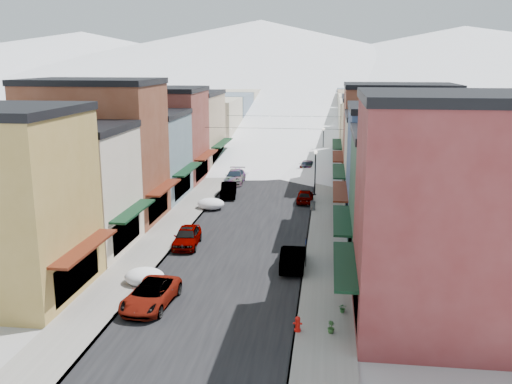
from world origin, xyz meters
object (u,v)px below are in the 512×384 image
(car_white_suv, at_px, (151,295))
(car_dark_hatch, at_px, (228,190))
(car_silver_sedan, at_px, (187,237))
(streetlamp_near, at_px, (315,167))
(car_green_sedan, at_px, (293,257))
(trash_can, at_px, (313,205))
(fire_hydrant, at_px, (298,324))

(car_white_suv, relative_size, car_dark_hatch, 1.16)
(car_silver_sedan, bearing_deg, streetlamp_near, 58.37)
(car_green_sedan, bearing_deg, trash_can, -94.51)
(streetlamp_near, bearing_deg, car_dark_hatch, -170.70)
(car_dark_hatch, xyz_separation_m, streetlamp_near, (8.97, 1.47, 2.41))
(fire_hydrant, bearing_deg, car_green_sedan, 95.30)
(car_green_sedan, relative_size, fire_hydrant, 5.62)
(fire_hydrant, bearing_deg, car_white_suv, 164.91)
(fire_hydrant, bearing_deg, trash_can, 90.00)
(car_white_suv, height_order, streetlamp_near, streetlamp_near)
(car_green_sedan, distance_m, trash_can, 15.34)
(car_white_suv, xyz_separation_m, car_green_sedan, (7.80, 7.35, 0.05))
(car_white_suv, bearing_deg, car_green_sedan, 47.17)
(car_white_suv, relative_size, trash_can, 6.01)
(car_silver_sedan, height_order, car_green_sedan, car_silver_sedan)
(car_silver_sedan, bearing_deg, car_green_sedan, -27.83)
(trash_can, bearing_deg, car_green_sedan, -93.36)
(fire_hydrant, bearing_deg, car_silver_sedan, 124.82)
(car_white_suv, distance_m, car_silver_sedan, 11.03)
(streetlamp_near, bearing_deg, fire_hydrant, -90.00)
(car_white_suv, distance_m, fire_hydrant, 9.01)
(car_silver_sedan, height_order, car_dark_hatch, car_silver_sedan)
(car_white_suv, height_order, car_dark_hatch, car_dark_hatch)
(car_silver_sedan, xyz_separation_m, streetlamp_near, (9.30, 17.93, 2.36))
(car_dark_hatch, relative_size, trash_can, 5.20)
(car_white_suv, xyz_separation_m, car_silver_sedan, (-0.60, 11.02, 0.06))
(fire_hydrant, height_order, trash_can, trash_can)
(car_dark_hatch, bearing_deg, car_green_sedan, -75.71)
(fire_hydrant, bearing_deg, streetlamp_near, 90.00)
(fire_hydrant, relative_size, streetlamp_near, 0.17)
(car_dark_hatch, bearing_deg, trash_can, -35.75)
(trash_can, height_order, streetlamp_near, streetlamp_near)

